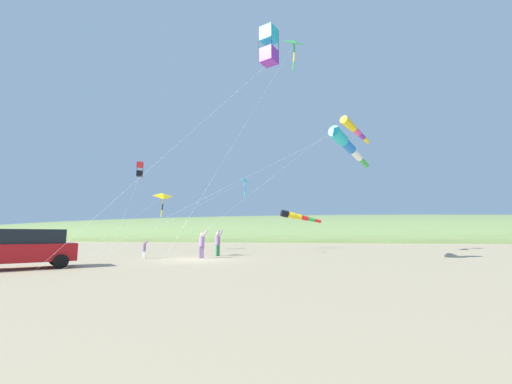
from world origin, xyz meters
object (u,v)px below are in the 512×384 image
object	(u,v)px
kite_delta_orange_high_right	(163,196)
kite_delta_checkered_midright	(245,181)
kite_delta_yellow_midlevel	(294,43)
kite_windsock_purple_drifting	(347,145)
person_adult_flyer	(218,242)
kite_box_magenta_far_left	(140,169)
person_child_green_jacket	(144,249)
kite_box_rainbow_low_near	(269,46)
kite_windsock_small_distant	(296,216)
parked_car	(26,248)
person_child_grey_jacket	(202,243)
kite_windsock_red_high_left	(353,128)

from	to	relation	value
kite_delta_orange_high_right	kite_delta_checkered_midright	size ratio (longest dim) A/B	0.72
kite_delta_yellow_midlevel	kite_windsock_purple_drifting	world-z (taller)	kite_delta_yellow_midlevel
kite_windsock_purple_drifting	person_adult_flyer	bearing A→B (deg)	-97.89
person_adult_flyer	kite_box_magenta_far_left	bearing A→B (deg)	-118.66
person_child_green_jacket	kite_box_magenta_far_left	size ratio (longest dim) A/B	0.12
person_adult_flyer	kite_box_magenta_far_left	xyz separation A→B (m)	(-5.77, -10.56, 7.21)
kite_box_rainbow_low_near	kite_windsock_small_distant	world-z (taller)	kite_box_rainbow_low_near
parked_car	kite_delta_yellow_midlevel	distance (m)	25.85
kite_delta_checkered_midright	kite_windsock_small_distant	bearing A→B (deg)	164.11
person_adult_flyer	person_child_grey_jacket	size ratio (longest dim) A/B	1.05
parked_car	person_child_green_jacket	size ratio (longest dim) A/B	3.80
parked_car	kite_delta_checkered_midright	world-z (taller)	kite_delta_checkered_midright
person_child_green_jacket	person_child_grey_jacket	xyz separation A→B (m)	(-0.91, 3.79, 0.38)
person_adult_flyer	kite_windsock_small_distant	world-z (taller)	kite_windsock_small_distant
person_child_grey_jacket	kite_box_rainbow_low_near	distance (m)	13.12
person_child_green_jacket	kite_delta_yellow_midlevel	xyz separation A→B (m)	(-7.31, 9.77, 18.31)
parked_car	kite_windsock_red_high_left	xyz separation A→B (m)	(-16.95, 16.72, 10.44)
kite_delta_checkered_midright	kite_windsock_small_distant	size ratio (longest dim) A/B	0.58
person_child_green_jacket	kite_delta_yellow_midlevel	world-z (taller)	kite_delta_yellow_midlevel
person_child_green_jacket	kite_windsock_purple_drifting	bearing A→B (deg)	98.47
person_child_green_jacket	kite_windsock_purple_drifting	size ratio (longest dim) A/B	0.08
kite_box_magenta_far_left	kite_windsock_purple_drifting	bearing A→B (deg)	70.58
person_adult_flyer	kite_delta_yellow_midlevel	distance (m)	19.18
person_child_grey_jacket	kite_windsock_purple_drifting	world-z (taller)	kite_windsock_purple_drifting
parked_car	kite_delta_orange_high_right	distance (m)	9.53
person_child_grey_jacket	kite_delta_checkered_midright	bearing A→B (deg)	158.08
kite_delta_orange_high_right	kite_delta_checkered_midright	world-z (taller)	kite_delta_checkered_midright
kite_delta_checkered_midright	kite_windsock_red_high_left	xyz separation A→B (m)	(-4.36, 9.22, 5.38)
kite_windsock_small_distant	kite_box_magenta_far_left	bearing A→B (deg)	-63.64
kite_delta_checkered_midright	kite_windsock_purple_drifting	world-z (taller)	kite_windsock_purple_drifting
person_adult_flyer	kite_delta_yellow_midlevel	bearing A→B (deg)	124.73
kite_box_rainbow_low_near	kite_windsock_purple_drifting	size ratio (longest dim) A/B	0.90
person_child_grey_jacket	kite_windsock_purple_drifting	bearing A→B (deg)	96.50
kite_delta_checkered_midright	kite_box_rainbow_low_near	size ratio (longest dim) A/B	0.67
person_adult_flyer	person_child_green_jacket	xyz separation A→B (m)	(3.36, -4.08, -0.42)
parked_car	person_child_grey_jacket	distance (m)	9.83
kite_delta_checkered_midright	kite_box_magenta_far_left	bearing A→B (deg)	-106.86
parked_car	kite_box_magenta_far_left	bearing A→B (deg)	-164.20
parked_car	kite_delta_orange_high_right	size ratio (longest dim) A/B	0.71
person_child_green_jacket	kite_box_magenta_far_left	bearing A→B (deg)	-144.65
kite_delta_orange_high_right	kite_box_magenta_far_left	xyz separation A→B (m)	(-7.67, -6.92, 3.90)
person_child_green_jacket	person_child_grey_jacket	bearing A→B (deg)	103.49
kite_windsock_small_distant	kite_windsock_purple_drifting	bearing A→B (deg)	18.21
parked_car	person_child_green_jacket	distance (m)	7.37
person_adult_flyer	kite_delta_checkered_midright	bearing A→B (deg)	143.70
kite_box_rainbow_low_near	kite_box_magenta_far_left	bearing A→B (deg)	-128.23
person_adult_flyer	kite_box_rainbow_low_near	distance (m)	13.94
kite_delta_checkered_midright	kite_delta_yellow_midlevel	world-z (taller)	kite_delta_yellow_midlevel
person_child_grey_jacket	person_adult_flyer	bearing A→B (deg)	173.30
person_child_green_jacket	kite_box_rainbow_low_near	distance (m)	15.15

